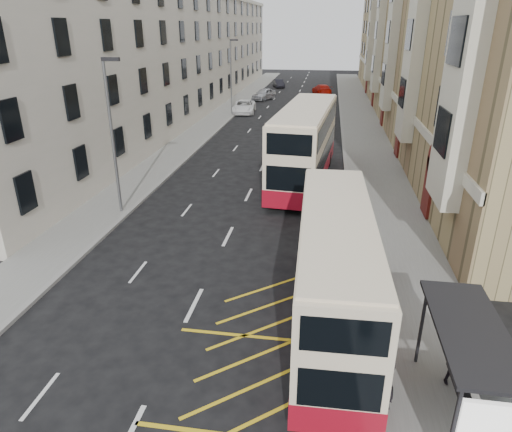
% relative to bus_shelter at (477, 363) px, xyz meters
% --- Properties ---
extents(ground, '(200.00, 200.00, 0.00)m').
position_rel_bus_shelter_xyz_m(ground, '(-8.34, 0.39, -2.14)').
color(ground, black).
rests_on(ground, ground).
extents(pavement_right, '(4.00, 120.00, 0.15)m').
position_rel_bus_shelter_xyz_m(pavement_right, '(-0.34, 30.39, -2.06)').
color(pavement_right, slate).
rests_on(pavement_right, ground).
extents(pavement_left, '(3.00, 120.00, 0.15)m').
position_rel_bus_shelter_xyz_m(pavement_left, '(-15.84, 30.39, -2.06)').
color(pavement_left, slate).
rests_on(pavement_left, ground).
extents(kerb_right, '(0.25, 120.00, 0.15)m').
position_rel_bus_shelter_xyz_m(kerb_right, '(-2.34, 30.39, -2.06)').
color(kerb_right, gray).
rests_on(kerb_right, ground).
extents(kerb_left, '(0.25, 120.00, 0.15)m').
position_rel_bus_shelter_xyz_m(kerb_left, '(-14.34, 30.39, -2.06)').
color(kerb_left, gray).
rests_on(kerb_left, ground).
extents(road_markings, '(10.00, 110.00, 0.01)m').
position_rel_bus_shelter_xyz_m(road_markings, '(-8.34, 45.39, -2.13)').
color(road_markings, silver).
rests_on(road_markings, ground).
extents(terrace_right, '(10.75, 79.00, 15.25)m').
position_rel_bus_shelter_xyz_m(terrace_right, '(6.54, 45.77, 5.38)').
color(terrace_right, tan).
rests_on(terrace_right, ground).
extents(terrace_left, '(9.18, 79.00, 13.25)m').
position_rel_bus_shelter_xyz_m(terrace_left, '(-21.77, 45.89, 4.38)').
color(terrace_left, beige).
rests_on(terrace_left, ground).
extents(bus_shelter, '(1.65, 4.25, 2.70)m').
position_rel_bus_shelter_xyz_m(bus_shelter, '(0.00, 0.00, 0.00)').
color(bus_shelter, black).
rests_on(bus_shelter, pavement_right).
extents(guard_railing, '(0.06, 6.56, 1.01)m').
position_rel_bus_shelter_xyz_m(guard_railing, '(-2.09, 6.14, -1.28)').
color(guard_railing, '#B71F31').
rests_on(guard_railing, pavement_right).
extents(street_lamp_near, '(0.93, 0.18, 8.00)m').
position_rel_bus_shelter_xyz_m(street_lamp_near, '(-14.69, 12.39, 2.50)').
color(street_lamp_near, slate).
rests_on(street_lamp_near, pavement_left).
extents(street_lamp_far, '(0.93, 0.18, 8.00)m').
position_rel_bus_shelter_xyz_m(street_lamp_far, '(-14.69, 42.39, 2.50)').
color(street_lamp_far, slate).
rests_on(street_lamp_far, pavement_left).
extents(double_decker_front, '(2.58, 10.24, 4.06)m').
position_rel_bus_shelter_xyz_m(double_decker_front, '(-3.34, 4.09, -0.07)').
color(double_decker_front, beige).
rests_on(double_decker_front, ground).
extents(double_decker_rear, '(3.85, 12.46, 4.89)m').
position_rel_bus_shelter_xyz_m(double_decker_rear, '(-5.19, 19.48, 0.35)').
color(double_decker_rear, beige).
rests_on(double_decker_rear, ground).
extents(pedestrian_near, '(0.79, 0.74, 1.81)m').
position_rel_bus_shelter_xyz_m(pedestrian_near, '(-1.99, 0.19, -1.08)').
color(pedestrian_near, black).
rests_on(pedestrian_near, pavement_right).
extents(pedestrian_mid, '(0.88, 0.77, 1.53)m').
position_rel_bus_shelter_xyz_m(pedestrian_mid, '(0.22, 1.52, -1.22)').
color(pedestrian_mid, black).
rests_on(pedestrian_mid, pavement_right).
extents(pedestrian_far, '(1.20, 0.79, 1.90)m').
position_rel_bus_shelter_xyz_m(pedestrian_far, '(-1.99, 4.48, -1.04)').
color(pedestrian_far, black).
rests_on(pedestrian_far, pavement_right).
extents(white_van, '(2.88, 5.47, 1.47)m').
position_rel_bus_shelter_xyz_m(white_van, '(-13.54, 43.76, -1.40)').
color(white_van, white).
rests_on(white_van, ground).
extents(car_silver, '(3.31, 4.89, 1.55)m').
position_rel_bus_shelter_xyz_m(car_silver, '(-12.64, 54.10, -1.36)').
color(car_silver, '#ACAFB5').
rests_on(car_silver, ground).
extents(car_dark, '(2.49, 4.18, 1.30)m').
position_rel_bus_shelter_xyz_m(car_dark, '(-12.12, 67.88, -1.49)').
color(car_dark, black).
rests_on(car_dark, ground).
extents(car_red, '(3.30, 5.43, 1.47)m').
position_rel_bus_shelter_xyz_m(car_red, '(-4.89, 60.67, -1.40)').
color(car_red, '#940A02').
rests_on(car_red, ground).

